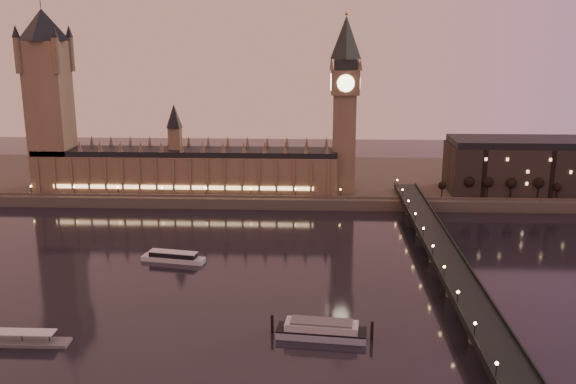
# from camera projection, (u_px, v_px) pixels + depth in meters

# --- Properties ---
(ground) EXTENTS (700.00, 700.00, 0.00)m
(ground) POSITION_uv_depth(u_px,v_px,m) (226.00, 274.00, 270.07)
(ground) COLOR black
(ground) RESTS_ON ground
(far_embankment) EXTENTS (560.00, 130.00, 6.00)m
(far_embankment) POSITION_uv_depth(u_px,v_px,m) (304.00, 180.00, 427.97)
(far_embankment) COLOR #423D35
(far_embankment) RESTS_ON ground
(palace_of_westminster) EXTENTS (180.00, 26.62, 52.00)m
(palace_of_westminster) POSITION_uv_depth(u_px,v_px,m) (186.00, 165.00, 383.68)
(palace_of_westminster) COLOR brown
(palace_of_westminster) RESTS_ON ground
(victoria_tower) EXTENTS (31.68, 31.68, 118.00)m
(victoria_tower) POSITION_uv_depth(u_px,v_px,m) (48.00, 90.00, 376.25)
(victoria_tower) COLOR brown
(victoria_tower) RESTS_ON ground
(big_ben) EXTENTS (17.68, 17.68, 104.00)m
(big_ben) POSITION_uv_depth(u_px,v_px,m) (345.00, 94.00, 369.46)
(big_ben) COLOR brown
(big_ben) RESTS_ON ground
(westminster_bridge) EXTENTS (13.20, 260.00, 15.30)m
(westminster_bridge) POSITION_uv_depth(u_px,v_px,m) (446.00, 265.00, 264.92)
(westminster_bridge) COLOR black
(westminster_bridge) RESTS_ON ground
(bare_tree_0) EXTENTS (5.19, 5.19, 10.55)m
(bare_tree_0) POSITION_uv_depth(u_px,v_px,m) (445.00, 185.00, 367.66)
(bare_tree_0) COLOR black
(bare_tree_0) RESTS_ON ground
(bare_tree_1) EXTENTS (5.19, 5.19, 10.55)m
(bare_tree_1) POSITION_uv_depth(u_px,v_px,m) (468.00, 185.00, 367.12)
(bare_tree_1) COLOR black
(bare_tree_1) RESTS_ON ground
(bare_tree_2) EXTENTS (5.19, 5.19, 10.55)m
(bare_tree_2) POSITION_uv_depth(u_px,v_px,m) (491.00, 185.00, 366.58)
(bare_tree_2) COLOR black
(bare_tree_2) RESTS_ON ground
(bare_tree_3) EXTENTS (5.19, 5.19, 10.55)m
(bare_tree_3) POSITION_uv_depth(u_px,v_px,m) (514.00, 185.00, 366.04)
(bare_tree_3) COLOR black
(bare_tree_3) RESTS_ON ground
(bare_tree_4) EXTENTS (5.19, 5.19, 10.55)m
(bare_tree_4) POSITION_uv_depth(u_px,v_px,m) (537.00, 186.00, 365.50)
(bare_tree_4) COLOR black
(bare_tree_4) RESTS_ON ground
(bare_tree_5) EXTENTS (5.19, 5.19, 10.55)m
(bare_tree_5) POSITION_uv_depth(u_px,v_px,m) (560.00, 186.00, 364.96)
(bare_tree_5) COLOR black
(bare_tree_5) RESTS_ON ground
(cruise_boat_a) EXTENTS (29.22, 11.31, 4.57)m
(cruise_boat_a) POSITION_uv_depth(u_px,v_px,m) (173.00, 257.00, 284.62)
(cruise_boat_a) COLOR silver
(cruise_boat_a) RESTS_ON ground
(moored_barge) EXTENTS (34.41, 11.56, 6.34)m
(moored_barge) POSITION_uv_depth(u_px,v_px,m) (322.00, 330.00, 213.76)
(moored_barge) COLOR #91A0B8
(moored_barge) RESTS_ON ground
(pontoon_pier) EXTENTS (38.33, 6.39, 10.22)m
(pontoon_pier) POSITION_uv_depth(u_px,v_px,m) (11.00, 340.00, 209.86)
(pontoon_pier) COLOR #595B5E
(pontoon_pier) RESTS_ON ground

